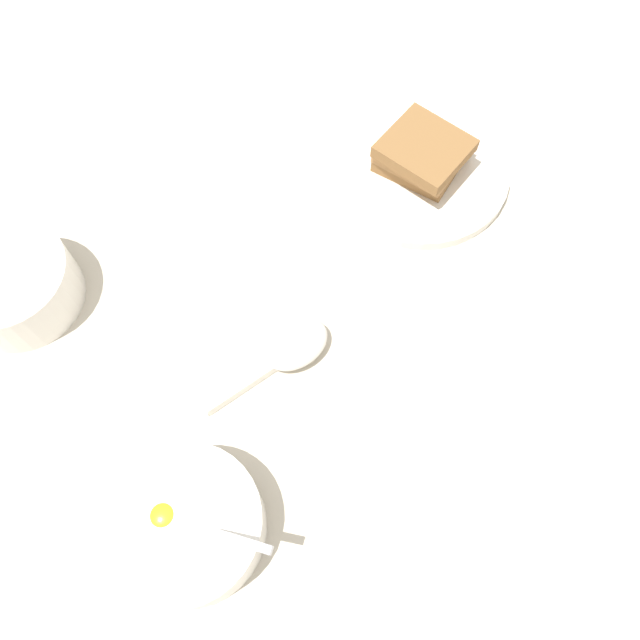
{
  "coord_description": "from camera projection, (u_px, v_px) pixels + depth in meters",
  "views": [
    {
      "loc": [
        -0.15,
        -0.26,
        0.58
      ],
      "look_at": [
        0.02,
        -0.07,
        0.02
      ],
      "focal_mm": 35.0,
      "sensor_mm": 36.0,
      "label": 1
    }
  ],
  "objects": [
    {
      "name": "congee_bowl",
      "position": [
        11.0,
        283.0,
        0.62
      ],
      "size": [
        0.13,
        0.13,
        0.06
      ],
      "color": "white",
      "rests_on": "ground_plane"
    },
    {
      "name": "toast_sandwich",
      "position": [
        423.0,
        153.0,
        0.68
      ],
      "size": [
        0.1,
        0.11,
        0.05
      ],
      "color": "brown",
      "rests_on": "toast_plate"
    },
    {
      "name": "ground_plane",
      "position": [
        254.0,
        295.0,
        0.65
      ],
      "size": [
        3.0,
        3.0,
        0.0
      ],
      "primitive_type": "plane",
      "color": "beige"
    },
    {
      "name": "soup_spoon",
      "position": [
        287.0,
        349.0,
        0.61
      ],
      "size": [
        0.14,
        0.06,
        0.03
      ],
      "color": "white",
      "rests_on": "ground_plane"
    },
    {
      "name": "egg_bowl",
      "position": [
        187.0,
        525.0,
        0.52
      ],
      "size": [
        0.13,
        0.14,
        0.08
      ],
      "color": "white",
      "rests_on": "ground_plane"
    },
    {
      "name": "toast_plate",
      "position": [
        419.0,
        170.0,
        0.71
      ],
      "size": [
        0.2,
        0.2,
        0.01
      ],
      "color": "white",
      "rests_on": "ground_plane"
    }
  ]
}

